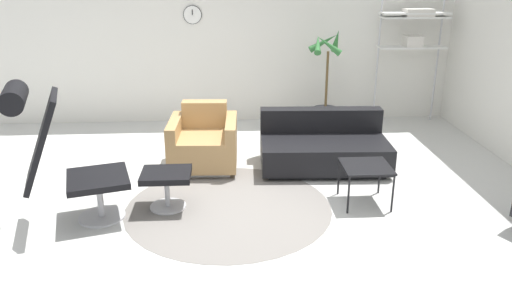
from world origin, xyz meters
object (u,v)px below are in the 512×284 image
Objects in this scene: armchair_red at (204,144)px; potted_plant at (325,98)px; ottoman at (166,181)px; side_table at (366,169)px; lounge_chair at (54,145)px; couch_low at (323,148)px; shelf_unit at (414,28)px.

potted_plant is (1.73, 1.41, 0.18)m from armchair_red.
side_table reaches higher than ottoman.
potted_plant reaches higher than ottoman.
potted_plant is (2.99, 2.75, -0.32)m from lounge_chair.
armchair_red is at bearing -140.83° from potted_plant.
armchair_red is 1.43m from couch_low.
shelf_unit is at bearing -149.72° from armchair_red.
shelf_unit reaches higher than potted_plant.
side_table is 0.32× the size of potted_plant.
lounge_chair reaches higher than armchair_red.
potted_plant is (0.31, 1.49, 0.23)m from couch_low.
ottoman is at bearing 179.55° from side_table.
potted_plant is at bearing 50.33° from ottoman.
side_table is at bearing -91.62° from potted_plant.
ottoman is at bearing 75.52° from armchair_red.
shelf_unit is at bearing 8.23° from potted_plant.
shelf_unit is (4.29, 2.94, 0.64)m from lounge_chair.
side_table is (1.66, -1.09, 0.09)m from armchair_red.
potted_plant is at bearing -138.38° from armchair_red.
lounge_chair is at bearing -175.08° from side_table.
side_table is (1.99, -0.02, 0.09)m from ottoman.
armchair_red is 3.61m from shelf_unit.
couch_low is 1.53m from potted_plant.
armchair_red is 1.73× the size of side_table.
armchair_red is 0.54× the size of couch_low.
lounge_chair reaches higher than ottoman.
potted_plant is at bearing -99.31° from couch_low.
ottoman is at bearing -141.50° from shelf_unit.
couch_low is (1.75, 1.00, -0.05)m from ottoman.
couch_low is at bearing 29.61° from ottoman.
lounge_chair is 2.96m from side_table.
side_table is at bearing -116.99° from shelf_unit.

